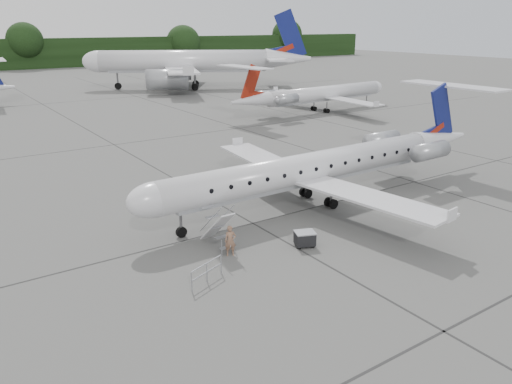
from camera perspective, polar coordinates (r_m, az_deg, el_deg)
ground at (r=31.88m, az=7.23°, el=-3.26°), size 320.00×320.00×0.00m
main_regional_jet at (r=33.43m, az=6.02°, el=4.39°), size 28.68×20.83×7.29m
airstair at (r=27.72m, az=-4.47°, el=-4.06°), size 0.88×2.47×2.28m
passenger at (r=26.75m, az=-2.94°, el=-5.59°), size 0.73×0.62×1.69m
safety_railing at (r=24.34m, az=-5.64°, el=-9.17°), size 2.08×0.88×1.00m
baggage_cart at (r=28.06m, az=5.60°, el=-5.32°), size 1.31×1.19×0.92m
bg_narrowbody at (r=97.93m, az=-8.31°, el=15.75°), size 48.69×44.31×14.29m
bg_regional_right at (r=72.26m, az=8.00°, el=11.90°), size 28.12×21.16×7.03m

